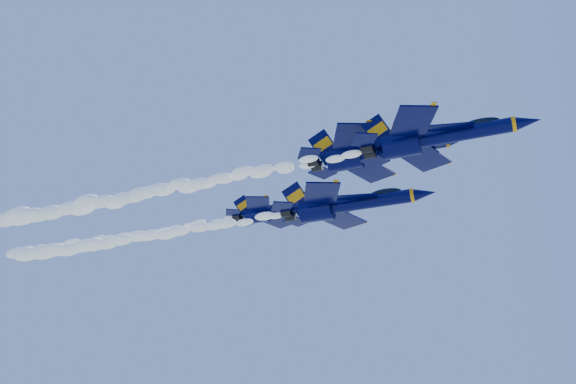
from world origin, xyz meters
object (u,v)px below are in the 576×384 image
(jet_third, at_px, (346,205))
(jet_fourth, at_px, (277,211))
(jet_second, at_px, (377,152))
(jet_lead, at_px, (436,137))

(jet_third, distance_m, jet_fourth, 15.23)
(jet_second, bearing_deg, jet_fourth, 134.17)
(jet_second, distance_m, jet_fourth, 27.72)
(jet_lead, relative_size, jet_fourth, 0.99)
(jet_fourth, bearing_deg, jet_lead, -43.62)
(jet_third, relative_size, jet_fourth, 1.23)
(jet_lead, relative_size, jet_second, 0.93)
(jet_lead, height_order, jet_second, jet_second)
(jet_fourth, bearing_deg, jet_second, -45.83)
(jet_lead, distance_m, jet_fourth, 35.82)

